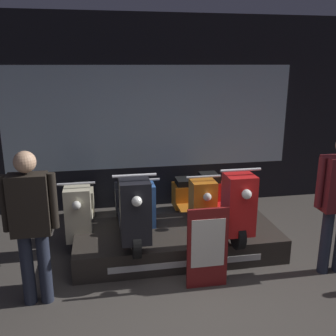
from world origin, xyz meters
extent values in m
plane|color=#423D38|center=(0.00, 0.00, 0.00)|extent=(30.00, 30.00, 0.00)
cube|color=black|center=(0.00, 3.32, 1.60)|extent=(8.73, 0.08, 3.20)
cube|color=silver|center=(0.00, 3.28, 1.55)|extent=(4.80, 0.01, 1.70)
cube|color=#2D2823|center=(0.08, 1.52, 0.16)|extent=(2.65, 1.14, 0.32)
cube|color=silver|center=(0.08, 0.95, 0.14)|extent=(1.85, 0.01, 0.08)
cylinder|color=black|center=(-0.52, 0.90, 0.49)|extent=(0.09, 0.34, 0.34)
cylinder|color=black|center=(-0.52, 2.14, 0.49)|extent=(0.09, 0.34, 0.34)
cube|color=black|center=(-0.52, 1.52, 0.48)|extent=(0.31, 1.14, 0.05)
cube|color=black|center=(-0.52, 0.92, 0.86)|extent=(0.33, 0.31, 0.71)
cube|color=black|center=(-0.52, 2.11, 0.58)|extent=(0.35, 0.36, 0.40)
cube|color=black|center=(-0.52, 2.10, 0.83)|extent=(0.25, 0.33, 0.10)
cylinder|color=silver|center=(-0.52, 0.91, 1.28)|extent=(0.47, 0.03, 0.03)
sphere|color=white|center=(-0.52, 0.71, 1.06)|extent=(0.11, 0.11, 0.11)
cylinder|color=black|center=(0.67, 0.90, 0.49)|extent=(0.09, 0.34, 0.34)
cylinder|color=black|center=(0.67, 2.14, 0.49)|extent=(0.09, 0.34, 0.34)
cube|color=red|center=(0.67, 1.52, 0.48)|extent=(0.31, 1.14, 0.05)
cube|color=red|center=(0.67, 0.92, 0.86)|extent=(0.33, 0.31, 0.71)
cube|color=red|center=(0.67, 2.11, 0.58)|extent=(0.35, 0.36, 0.40)
cube|color=black|center=(0.67, 2.10, 0.83)|extent=(0.25, 0.33, 0.10)
cylinder|color=silver|center=(0.67, 0.91, 1.28)|extent=(0.47, 0.03, 0.03)
sphere|color=white|center=(0.67, 0.71, 1.06)|extent=(0.11, 0.11, 0.11)
cylinder|color=black|center=(-1.19, 1.73, 0.17)|extent=(0.09, 0.34, 0.34)
cylinder|color=black|center=(-1.19, 2.97, 0.17)|extent=(0.09, 0.34, 0.34)
cube|color=beige|center=(-1.19, 2.35, 0.16)|extent=(0.31, 1.14, 0.05)
cube|color=beige|center=(-1.19, 1.76, 0.54)|extent=(0.33, 0.31, 0.71)
cube|color=beige|center=(-1.19, 2.95, 0.26)|extent=(0.35, 0.36, 0.40)
cube|color=black|center=(-1.19, 2.94, 0.51)|extent=(0.25, 0.33, 0.10)
cylinder|color=silver|center=(-1.19, 1.75, 0.96)|extent=(0.47, 0.03, 0.03)
sphere|color=white|center=(-1.19, 1.54, 0.74)|extent=(0.11, 0.11, 0.11)
cylinder|color=black|center=(-0.35, 1.73, 0.17)|extent=(0.09, 0.34, 0.34)
cylinder|color=black|center=(-0.35, 2.97, 0.17)|extent=(0.09, 0.34, 0.34)
cube|color=#386BBC|center=(-0.35, 2.35, 0.16)|extent=(0.31, 1.14, 0.05)
cube|color=#386BBC|center=(-0.35, 1.76, 0.54)|extent=(0.33, 0.31, 0.71)
cube|color=#386BBC|center=(-0.35, 2.95, 0.26)|extent=(0.35, 0.36, 0.40)
cube|color=black|center=(-0.35, 2.94, 0.51)|extent=(0.25, 0.33, 0.10)
cylinder|color=silver|center=(-0.35, 1.75, 0.96)|extent=(0.47, 0.03, 0.03)
sphere|color=white|center=(-0.35, 1.54, 0.74)|extent=(0.11, 0.11, 0.11)
cylinder|color=black|center=(0.48, 1.73, 0.17)|extent=(0.09, 0.34, 0.34)
cylinder|color=black|center=(0.48, 2.97, 0.17)|extent=(0.09, 0.34, 0.34)
cube|color=orange|center=(0.48, 2.35, 0.16)|extent=(0.31, 1.14, 0.05)
cube|color=orange|center=(0.48, 1.76, 0.54)|extent=(0.33, 0.31, 0.71)
cube|color=orange|center=(0.48, 2.95, 0.26)|extent=(0.35, 0.36, 0.40)
cube|color=black|center=(0.48, 2.94, 0.51)|extent=(0.25, 0.33, 0.10)
cylinder|color=silver|center=(0.48, 1.75, 0.96)|extent=(0.47, 0.03, 0.03)
sphere|color=white|center=(0.48, 1.54, 0.74)|extent=(0.11, 0.11, 0.11)
cylinder|color=#232838|center=(-1.66, 0.72, 0.39)|extent=(0.13, 0.13, 0.78)
cylinder|color=#232838|center=(-1.49, 0.72, 0.39)|extent=(0.13, 0.13, 0.78)
cube|color=black|center=(-1.57, 0.72, 1.09)|extent=(0.38, 0.21, 0.62)
cylinder|color=black|center=(-1.80, 0.72, 1.12)|extent=(0.08, 0.08, 0.57)
cylinder|color=black|center=(-1.34, 0.72, 1.12)|extent=(0.08, 0.08, 0.57)
sphere|color=tan|center=(-1.57, 0.72, 1.53)|extent=(0.21, 0.21, 0.21)
cylinder|color=#232838|center=(1.70, 0.72, 0.40)|extent=(0.13, 0.13, 0.80)
cylinder|color=#5B191E|center=(1.54, 0.72, 1.14)|extent=(0.08, 0.08, 0.58)
cube|color=maroon|center=(0.24, 0.68, 0.47)|extent=(0.46, 0.04, 0.94)
cube|color=white|center=(0.24, 0.65, 0.54)|extent=(0.38, 0.01, 0.56)
camera|label=1|loc=(-0.85, -2.89, 2.43)|focal=40.00mm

